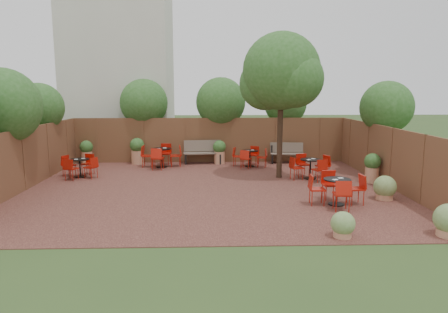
{
  "coord_description": "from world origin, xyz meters",
  "views": [
    {
      "loc": [
        0.02,
        -12.96,
        3.22
      ],
      "look_at": [
        0.47,
        0.5,
        1.0
      ],
      "focal_mm": 32.43,
      "sensor_mm": 36.0,
      "label": 1
    }
  ],
  "objects": [
    {
      "name": "courtyard_paving",
      "position": [
        0.0,
        0.0,
        0.01
      ],
      "size": [
        12.0,
        10.0,
        0.02
      ],
      "primitive_type": "cube",
      "color": "#361916",
      "rests_on": "ground"
    },
    {
      "name": "ground",
      "position": [
        0.0,
        0.0,
        0.0
      ],
      "size": [
        80.0,
        80.0,
        0.0
      ],
      "primitive_type": "plane",
      "color": "#354F23",
      "rests_on": "ground"
    },
    {
      "name": "planters",
      "position": [
        -0.83,
        3.7,
        0.59
      ],
      "size": [
        11.61,
        4.57,
        1.14
      ],
      "color": "tan",
      "rests_on": "courtyard_paving"
    },
    {
      "name": "low_shrubs",
      "position": [
        4.76,
        -3.42,
        0.35
      ],
      "size": [
        2.97,
        3.74,
        0.74
      ],
      "color": "tan",
      "rests_on": "courtyard_paving"
    },
    {
      "name": "park_bench_right",
      "position": [
        3.41,
        4.62,
        0.48
      ],
      "size": [
        1.49,
        0.6,
        0.9
      ],
      "rotation": [
        0.0,
        0.0,
        -0.09
      ],
      "color": "brown",
      "rests_on": "courtyard_paving"
    },
    {
      "name": "fence_right",
      "position": [
        6.0,
        0.0,
        1.0
      ],
      "size": [
        0.08,
        10.0,
        2.0
      ],
      "primitive_type": "cube",
      "color": "brown",
      "rests_on": "ground"
    },
    {
      "name": "overhang_foliage",
      "position": [
        -2.5,
        2.3,
        2.66
      ],
      "size": [
        15.49,
        10.49,
        2.42
      ],
      "color": "#28561B",
      "rests_on": "ground"
    },
    {
      "name": "fence_left",
      "position": [
        -6.0,
        0.0,
        1.0
      ],
      "size": [
        0.08,
        10.0,
        2.0
      ],
      "primitive_type": "cube",
      "color": "brown",
      "rests_on": "ground"
    },
    {
      "name": "bistro_tables",
      "position": [
        0.45,
        1.75,
        0.45
      ],
      "size": [
        9.95,
        7.42,
        0.91
      ],
      "color": "black",
      "rests_on": "courtyard_paving"
    },
    {
      "name": "courtyard_tree",
      "position": [
        2.55,
        1.62,
        3.73
      ],
      "size": [
        2.87,
        2.79,
        5.25
      ],
      "rotation": [
        0.0,
        0.0,
        -0.38
      ],
      "color": "black",
      "rests_on": "courtyard_paving"
    },
    {
      "name": "fence_back",
      "position": [
        0.0,
        5.0,
        1.0
      ],
      "size": [
        12.0,
        0.08,
        2.0
      ],
      "primitive_type": "cube",
      "color": "brown",
      "rests_on": "ground"
    },
    {
      "name": "neighbour_building",
      "position": [
        -4.5,
        8.0,
        4.0
      ],
      "size": [
        5.0,
        4.0,
        8.0
      ],
      "primitive_type": "cube",
      "color": "beige",
      "rests_on": "ground"
    },
    {
      "name": "park_bench_left",
      "position": [
        -0.33,
        4.63,
        0.54
      ],
      "size": [
        1.69,
        0.72,
        1.02
      ],
      "rotation": [
        0.0,
        0.0,
        0.11
      ],
      "color": "brown",
      "rests_on": "courtyard_paving"
    }
  ]
}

